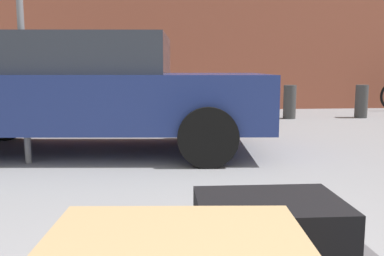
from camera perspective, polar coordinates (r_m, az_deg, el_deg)
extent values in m
cube|color=black|center=(1.51, 10.43, -14.06)|extent=(0.51, 0.37, 0.25)
cube|color=navy|center=(5.32, -13.68, 3.73)|extent=(4.44, 2.18, 0.64)
cube|color=#2D333D|center=(5.37, -16.51, 9.54)|extent=(2.54, 1.79, 0.46)
cylinder|color=black|center=(6.06, 1.50, 1.44)|extent=(0.66, 0.28, 0.64)
cylinder|color=black|center=(4.38, 2.19, -1.20)|extent=(0.66, 0.28, 0.64)
cylinder|color=black|center=(6.61, -23.92, 1.30)|extent=(0.66, 0.28, 0.64)
cylinder|color=#383838|center=(8.79, 13.14, 3.48)|extent=(0.26, 0.26, 0.68)
cylinder|color=#383838|center=(9.39, 22.06, 3.38)|extent=(0.26, 0.26, 0.68)
cylinder|color=slate|center=(4.84, -22.12, 10.31)|extent=(0.07, 0.07, 2.52)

